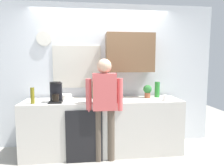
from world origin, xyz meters
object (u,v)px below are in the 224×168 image
(coffee_maker, at_px, (56,93))
(person_at_sink, at_px, (104,101))
(bottle_olive_oil, at_px, (32,96))
(cup_terracotta_mug, at_px, (101,100))
(storage_canister, at_px, (110,95))
(bottle_red_vinegar, at_px, (118,94))
(potted_plant, at_px, (147,90))
(cup_blue_mug, at_px, (96,99))
(bottle_clear_soda, at_px, (157,89))
(cup_white_mug, at_px, (165,98))
(mixing_bowl, at_px, (65,97))
(bottle_green_wine, at_px, (94,90))

(coffee_maker, bearing_deg, person_at_sink, -13.44)
(bottle_olive_oil, relative_size, cup_terracotta_mug, 2.72)
(storage_canister, bearing_deg, bottle_red_vinegar, -35.74)
(bottle_olive_oil, bearing_deg, potted_plant, 8.55)
(cup_blue_mug, distance_m, storage_canister, 0.31)
(bottle_clear_soda, bearing_deg, bottle_red_vinegar, -163.20)
(coffee_maker, xyz_separation_m, storage_canister, (0.87, 0.13, -0.06))
(cup_white_mug, distance_m, potted_plant, 0.37)
(cup_blue_mug, distance_m, cup_terracotta_mug, 0.11)
(bottle_clear_soda, relative_size, mixing_bowl, 1.27)
(potted_plant, bearing_deg, cup_terracotta_mug, -158.04)
(cup_white_mug, bearing_deg, cup_blue_mug, 179.02)
(potted_plant, bearing_deg, mixing_bowl, 177.72)
(cup_blue_mug, distance_m, mixing_bowl, 0.61)
(bottle_green_wine, distance_m, potted_plant, 0.95)
(mixing_bowl, bearing_deg, potted_plant, -2.28)
(bottle_green_wine, xyz_separation_m, storage_canister, (0.26, -0.15, -0.06))
(mixing_bowl, bearing_deg, storage_canister, -11.39)
(cup_blue_mug, height_order, storage_canister, storage_canister)
(bottle_green_wine, bearing_deg, cup_terracotta_mug, -76.09)
(cup_terracotta_mug, bearing_deg, storage_canister, 56.76)
(storage_canister, xyz_separation_m, person_at_sink, (-0.11, -0.31, -0.05))
(bottle_green_wine, distance_m, storage_canister, 0.31)
(bottle_green_wine, distance_m, cup_white_mug, 1.21)
(bottle_olive_oil, relative_size, cup_white_mug, 2.63)
(bottle_clear_soda, distance_m, cup_white_mug, 0.35)
(bottle_olive_oil, bearing_deg, coffee_maker, 9.95)
(bottle_green_wine, relative_size, mixing_bowl, 1.36)
(bottle_red_vinegar, bearing_deg, bottle_clear_soda, 16.80)
(coffee_maker, height_order, cup_terracotta_mug, coffee_maker)
(person_at_sink, bearing_deg, potted_plant, 27.51)
(bottle_olive_oil, distance_m, storage_canister, 1.22)
(coffee_maker, height_order, storage_canister, coffee_maker)
(storage_canister, bearing_deg, cup_terracotta_mug, -123.24)
(bottle_clear_soda, distance_m, mixing_bowl, 1.64)
(cup_white_mug, height_order, person_at_sink, person_at_sink)
(cup_white_mug, bearing_deg, person_at_sink, -173.71)
(bottle_green_wine, height_order, person_at_sink, person_at_sink)
(potted_plant, distance_m, person_at_sink, 0.90)
(cup_blue_mug, relative_size, potted_plant, 0.43)
(cup_blue_mug, bearing_deg, bottle_clear_soda, 15.88)
(bottle_olive_oil, distance_m, cup_white_mug, 2.11)
(cup_white_mug, xyz_separation_m, storage_canister, (-0.90, 0.20, 0.04))
(mixing_bowl, distance_m, person_at_sink, 0.79)
(cup_white_mug, relative_size, potted_plant, 0.41)
(cup_white_mug, xyz_separation_m, cup_terracotta_mug, (-1.06, -0.05, -0.00))
(bottle_green_wine, distance_m, bottle_olive_oil, 1.01)
(storage_canister, bearing_deg, bottle_olive_oil, -171.08)
(potted_plant, relative_size, person_at_sink, 0.14)
(storage_canister, bearing_deg, cup_blue_mug, -143.93)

